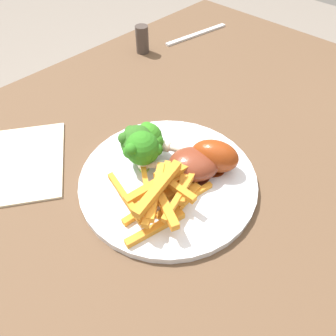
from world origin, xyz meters
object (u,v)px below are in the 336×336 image
object	(u,v)px
dinner_plate	(168,180)
broccoli_floret_front	(135,142)
chicken_drumstick_far	(211,156)
fork	(197,34)
dining_table	(132,213)
pepper_shaker	(142,39)
carrot_fries_pile	(164,193)
broccoli_floret_back	(149,138)
chicken_drumstick_near	(191,164)
broccoli_floret_middle	(142,149)

from	to	relation	value
dinner_plate	broccoli_floret_front	xyz separation A→B (m)	(-0.01, 0.06, 0.05)
chicken_drumstick_far	fork	distance (m)	0.47
dining_table	pepper_shaker	size ratio (longest dim) A/B	21.12
carrot_fries_pile	dinner_plate	bearing A→B (deg)	37.47
broccoli_floret_back	chicken_drumstick_far	xyz separation A→B (m)	(0.04, -0.09, -0.01)
dinner_plate	chicken_drumstick_near	xyz separation A→B (m)	(0.03, -0.02, 0.03)
dining_table	chicken_drumstick_near	bearing A→B (deg)	-50.06
broccoli_floret_middle	dining_table	bearing A→B (deg)	134.85
chicken_drumstick_near	pepper_shaker	world-z (taller)	pepper_shaker
dinner_plate	pepper_shaker	size ratio (longest dim) A/B	4.34
broccoli_floret_front	carrot_fries_pile	world-z (taller)	broccoli_floret_front
dining_table	fork	bearing A→B (deg)	27.60
broccoli_floret_front	fork	distance (m)	0.47
carrot_fries_pile	chicken_drumstick_near	world-z (taller)	carrot_fries_pile
broccoli_floret_back	chicken_drumstick_far	bearing A→B (deg)	-62.57
dinner_plate	carrot_fries_pile	distance (m)	0.05
dining_table	dinner_plate	size ratio (longest dim) A/B	4.87
carrot_fries_pile	chicken_drumstick_near	xyz separation A→B (m)	(0.07, 0.01, -0.00)
chicken_drumstick_far	dinner_plate	bearing A→B (deg)	151.53
broccoli_floret_middle	chicken_drumstick_far	xyz separation A→B (m)	(0.07, -0.07, -0.02)
dining_table	pepper_shaker	xyz separation A→B (m)	(0.29, 0.27, 0.13)
chicken_drumstick_near	dinner_plate	bearing A→B (deg)	146.78
broccoli_floret_middle	fork	size ratio (longest dim) A/B	0.36
broccoli_floret_front	broccoli_floret_back	xyz separation A→B (m)	(0.02, -0.01, -0.00)
broccoli_floret_back	chicken_drumstick_far	size ratio (longest dim) A/B	0.48
dining_table	chicken_drumstick_near	size ratio (longest dim) A/B	11.53
broccoli_floret_middle	pepper_shaker	size ratio (longest dim) A/B	1.13
broccoli_floret_middle	chicken_drumstick_near	world-z (taller)	broccoli_floret_middle
broccoli_floret_front	carrot_fries_pile	size ratio (longest dim) A/B	0.42
broccoli_floret_middle	chicken_drumstick_near	xyz separation A→B (m)	(0.04, -0.06, -0.02)
dining_table	carrot_fries_pile	size ratio (longest dim) A/B	8.28
fork	broccoli_floret_middle	bearing A→B (deg)	40.36
broccoli_floret_front	broccoli_floret_back	size ratio (longest dim) A/B	1.13
chicken_drumstick_near	chicken_drumstick_far	world-z (taller)	chicken_drumstick_far
chicken_drumstick_far	fork	size ratio (longest dim) A/B	0.63
broccoli_floret_back	carrot_fries_pile	xyz separation A→B (m)	(-0.05, -0.08, -0.01)
fork	dinner_plate	bearing A→B (deg)	44.92
dining_table	broccoli_floret_front	xyz separation A→B (m)	(0.03, 0.00, 0.15)
dining_table	broccoli_floret_middle	distance (m)	0.16
dining_table	fork	distance (m)	0.51
dinner_plate	broccoli_floret_back	bearing A→B (deg)	75.19
dining_table	chicken_drumstick_near	xyz separation A→B (m)	(0.06, -0.08, 0.13)
broccoli_floret_middle	broccoli_floret_back	xyz separation A→B (m)	(0.03, 0.02, -0.01)
fork	pepper_shaker	xyz separation A→B (m)	(-0.15, 0.04, 0.03)
broccoli_floret_middle	chicken_drumstick_far	world-z (taller)	broccoli_floret_middle
dinner_plate	broccoli_floret_back	xyz separation A→B (m)	(0.01, 0.05, 0.04)
broccoli_floret_back	chicken_drumstick_far	distance (m)	0.10
carrot_fries_pile	pepper_shaker	size ratio (longest dim) A/B	2.55
broccoli_floret_back	carrot_fries_pile	size ratio (longest dim) A/B	0.37
dining_table	pepper_shaker	world-z (taller)	pepper_shaker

